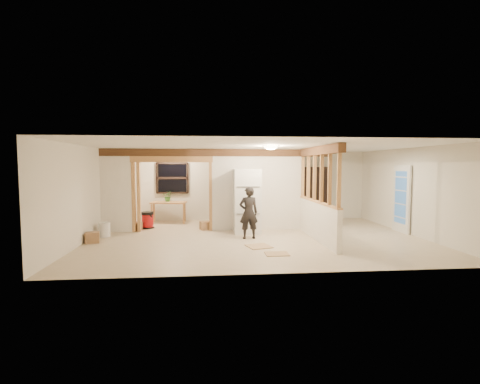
{
  "coord_description": "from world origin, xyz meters",
  "views": [
    {
      "loc": [
        -1.31,
        -9.42,
        1.98
      ],
      "look_at": [
        -0.42,
        0.4,
        1.24
      ],
      "focal_mm": 26.0,
      "sensor_mm": 36.0,
      "label": 1
    }
  ],
  "objects": [
    {
      "name": "window_back",
      "position": [
        -2.6,
        3.17,
        1.55
      ],
      "size": [
        1.12,
        0.1,
        1.1
      ],
      "primitive_type": "cube",
      "color": "black",
      "rests_on": "wall_back"
    },
    {
      "name": "box_util_a",
      "position": [
        -1.42,
        1.33,
        0.13
      ],
      "size": [
        0.37,
        0.34,
        0.26
      ],
      "primitive_type": "cube",
      "rotation": [
        0.0,
        0.0,
        0.35
      ],
      "color": "#9D724C",
      "rests_on": "floor"
    },
    {
      "name": "work_table",
      "position": [
        -2.7,
        2.74,
        0.37
      ],
      "size": [
        1.25,
        0.76,
        0.74
      ],
      "primitive_type": "cube",
      "rotation": [
        0.0,
        0.0,
        -0.16
      ],
      "color": "tan",
      "rests_on": "floor"
    },
    {
      "name": "french_door",
      "position": [
        4.42,
        0.4,
        1.0
      ],
      "size": [
        0.12,
        0.86,
        2.0
      ],
      "primitive_type": "cube",
      "color": "white",
      "rests_on": "floor"
    },
    {
      "name": "box_util_b",
      "position": [
        -3.53,
        1.43,
        0.12
      ],
      "size": [
        0.34,
        0.34,
        0.24
      ],
      "primitive_type": "cube",
      "rotation": [
        0.0,
        0.0,
        -0.39
      ],
      "color": "#9D724C",
      "rests_on": "floor"
    },
    {
      "name": "pony_wall",
      "position": [
        1.6,
        -0.4,
        0.5
      ],
      "size": [
        0.12,
        3.2,
        1.0
      ],
      "primitive_type": "cube",
      "color": "white",
      "rests_on": "floor"
    },
    {
      "name": "wall_front",
      "position": [
        0.0,
        -3.25,
        1.25
      ],
      "size": [
        9.0,
        0.01,
        2.5
      ],
      "primitive_type": "cube",
      "color": "silver",
      "rests_on": "floor"
    },
    {
      "name": "bucket",
      "position": [
        -4.22,
        0.49,
        0.2
      ],
      "size": [
        0.4,
        0.4,
        0.4
      ],
      "primitive_type": "cylinder",
      "rotation": [
        0.0,
        0.0,
        -0.33
      ],
      "color": "white",
      "rests_on": "floor"
    },
    {
      "name": "wall_back",
      "position": [
        0.0,
        3.25,
        1.25
      ],
      "size": [
        9.0,
        0.01,
        2.5
      ],
      "primitive_type": "cube",
      "color": "silver",
      "rests_on": "floor"
    },
    {
      "name": "box_front",
      "position": [
        -4.3,
        -0.28,
        0.14
      ],
      "size": [
        0.39,
        0.35,
        0.27
      ],
      "primitive_type": "cube",
      "rotation": [
        0.0,
        0.0,
        0.24
      ],
      "color": "#9D724C",
      "rests_on": "floor"
    },
    {
      "name": "stud_partition",
      "position": [
        1.6,
        -0.4,
        1.66
      ],
      "size": [
        0.14,
        3.2,
        1.32
      ],
      "primitive_type": "cube",
      "color": "tan",
      "rests_on": "pony_wall"
    },
    {
      "name": "woman",
      "position": [
        -0.23,
        -0.12,
        0.71
      ],
      "size": [
        0.55,
        0.39,
        1.42
      ],
      "primitive_type": "imported",
      "rotation": [
        0.0,
        0.0,
        3.25
      ],
      "color": "#272424",
      "rests_on": "floor"
    },
    {
      "name": "partition_center",
      "position": [
        0.2,
        1.2,
        1.25
      ],
      "size": [
        2.8,
        0.12,
        2.5
      ],
      "primitive_type": "cube",
      "color": "white",
      "rests_on": "floor"
    },
    {
      "name": "potted_plant",
      "position": [
        -2.72,
        2.83,
        0.92
      ],
      "size": [
        0.38,
        0.34,
        0.37
      ],
      "primitive_type": "imported",
      "rotation": [
        0.0,
        0.0,
        -0.17
      ],
      "color": "#286625",
      "rests_on": "work_table"
    },
    {
      "name": "floor_panel_near",
      "position": [
        -0.09,
        -1.09,
        0.01
      ],
      "size": [
        0.68,
        0.68,
        0.02
      ],
      "primitive_type": "cube",
      "rotation": [
        0.0,
        0.0,
        0.29
      ],
      "color": "tan",
      "rests_on": "floor"
    },
    {
      "name": "ceiling_dome_util",
      "position": [
        -2.5,
        2.3,
        2.48
      ],
      "size": [
        0.32,
        0.32,
        0.14
      ],
      "primitive_type": "ellipsoid",
      "color": "#FFEABF",
      "rests_on": "ceiling"
    },
    {
      "name": "floor_panel_far",
      "position": [
        0.21,
        -1.85,
        0.01
      ],
      "size": [
        0.52,
        0.42,
        0.02
      ],
      "primitive_type": "cube",
      "rotation": [
        0.0,
        0.0,
        -0.01
      ],
      "color": "tan",
      "rests_on": "floor"
    },
    {
      "name": "refrigerator",
      "position": [
        -0.18,
        0.76,
        0.94
      ],
      "size": [
        0.78,
        0.76,
        1.89
      ],
      "primitive_type": "cube",
      "color": "white",
      "rests_on": "floor"
    },
    {
      "name": "ceiling_dome_main",
      "position": [
        0.3,
        -0.5,
        2.48
      ],
      "size": [
        0.36,
        0.36,
        0.16
      ],
      "primitive_type": "ellipsoid",
      "color": "#FFEABF",
      "rests_on": "ceiling"
    },
    {
      "name": "hanging_bulb",
      "position": [
        -2.0,
        1.6,
        2.18
      ],
      "size": [
        0.07,
        0.07,
        0.07
      ],
      "primitive_type": "ellipsoid",
      "color": "#FFD88C",
      "rests_on": "ceiling"
    },
    {
      "name": "partition_left_stub",
      "position": [
        -4.05,
        1.2,
        1.25
      ],
      "size": [
        0.9,
        0.12,
        2.5
      ],
      "primitive_type": "cube",
      "color": "white",
      "rests_on": "floor"
    },
    {
      "name": "ceiling",
      "position": [
        0.0,
        0.0,
        2.5
      ],
      "size": [
        9.0,
        6.5,
        0.01
      ],
      "primitive_type": "cube",
      "color": "white"
    },
    {
      "name": "doorway_frame",
      "position": [
        -2.4,
        1.2,
        1.1
      ],
      "size": [
        2.46,
        0.14,
        2.2
      ],
      "primitive_type": "cube",
      "color": "tan",
      "rests_on": "floor"
    },
    {
      "name": "shop_vac",
      "position": [
        -3.24,
        1.73,
        0.27
      ],
      "size": [
        0.45,
        0.45,
        0.54
      ],
      "primitive_type": "cylinder",
      "rotation": [
        0.0,
        0.0,
        -0.1
      ],
      "color": "#A60E10",
      "rests_on": "floor"
    },
    {
      "name": "floor",
      "position": [
        0.0,
        0.0,
        -0.01
      ],
      "size": [
        9.0,
        6.5,
        0.01
      ],
      "primitive_type": "cube",
      "color": "#C6B093",
      "rests_on": "ground"
    },
    {
      "name": "bookshelf",
      "position": [
        2.6,
        3.02,
        0.97
      ],
      "size": [
        0.97,
        0.32,
        1.95
      ],
      "primitive_type": "cube",
      "color": "black",
      "rests_on": "floor"
    },
    {
      "name": "header_beam_back",
      "position": [
        -1.0,
        1.2,
        2.38
      ],
      "size": [
        7.0,
        0.18,
        0.22
      ],
      "primitive_type": "cube",
      "color": "brown",
      "rests_on": "ceiling"
    },
    {
      "name": "header_beam_right",
      "position": [
        1.6,
        -0.4,
        2.38
      ],
      "size": [
        0.18,
        3.3,
        0.22
      ],
      "primitive_type": "cube",
      "color": "brown",
      "rests_on": "ceiling"
    },
    {
      "name": "wall_right",
      "position": [
        4.5,
        0.0,
        1.25
      ],
      "size": [
        0.01,
        6.5,
        2.5
      ],
      "primitive_type": "cube",
      "color": "silver",
      "rests_on": "floor"
    },
    {
      "name": "wall_left",
      "position": [
        -4.5,
        0.0,
        1.25
      ],
      "size": [
        0.01,
        6.5,
        2.5
      ],
      "primitive_type": "cube",
      "color": "silver",
      "rests_on": "floor"
    }
  ]
}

